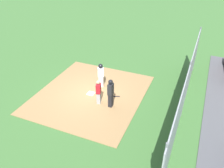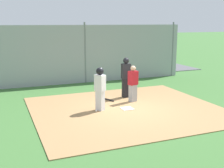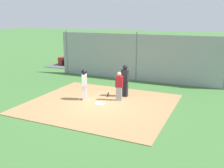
{
  "view_description": "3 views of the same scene",
  "coord_description": "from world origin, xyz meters",
  "px_view_note": "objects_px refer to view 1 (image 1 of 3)",
  "views": [
    {
      "loc": [
        -10.7,
        -5.95,
        8.33
      ],
      "look_at": [
        0.32,
        -1.33,
        0.88
      ],
      "focal_mm": 37.15,
      "sensor_mm": 36.0,
      "label": 1
    },
    {
      "loc": [
        4.62,
        9.87,
        3.36
      ],
      "look_at": [
        0.11,
        -1.31,
        0.77
      ],
      "focal_mm": 46.44,
      "sensor_mm": 36.0,
      "label": 2
    },
    {
      "loc": [
        -5.6,
        10.89,
        4.32
      ],
      "look_at": [
        -0.28,
        -0.88,
        0.88
      ],
      "focal_mm": 40.51,
      "sensor_mm": 36.0,
      "label": 3
    }
  ],
  "objects_px": {
    "baseball": "(100,84)",
    "home_plate": "(91,93)",
    "catcher": "(99,92)",
    "baseball_bat": "(114,96)",
    "runner": "(101,74)",
    "umpire": "(111,93)"
  },
  "relations": [
    {
      "from": "catcher",
      "to": "baseball_bat",
      "type": "xyz_separation_m",
      "value": [
        0.92,
        -0.58,
        -0.76
      ]
    },
    {
      "from": "home_plate",
      "to": "umpire",
      "type": "bearing_deg",
      "value": -112.82
    },
    {
      "from": "catcher",
      "to": "baseball",
      "type": "xyz_separation_m",
      "value": [
        1.94,
        0.82,
        -0.76
      ]
    },
    {
      "from": "catcher",
      "to": "umpire",
      "type": "distance_m",
      "value": 0.79
    },
    {
      "from": "baseball",
      "to": "runner",
      "type": "bearing_deg",
      "value": -143.53
    },
    {
      "from": "runner",
      "to": "umpire",
      "type": "bearing_deg",
      "value": 10.88
    },
    {
      "from": "baseball_bat",
      "to": "baseball",
      "type": "bearing_deg",
      "value": -56.23
    },
    {
      "from": "home_plate",
      "to": "catcher",
      "type": "distance_m",
      "value": 1.37
    },
    {
      "from": "umpire",
      "to": "home_plate",
      "type": "bearing_deg",
      "value": -22.23
    },
    {
      "from": "umpire",
      "to": "baseball_bat",
      "type": "relative_size",
      "value": 2.38
    },
    {
      "from": "home_plate",
      "to": "catcher",
      "type": "height_order",
      "value": "catcher"
    },
    {
      "from": "baseball_bat",
      "to": "baseball",
      "type": "distance_m",
      "value": 1.73
    },
    {
      "from": "baseball",
      "to": "umpire",
      "type": "bearing_deg",
      "value": -140.76
    },
    {
      "from": "home_plate",
      "to": "catcher",
      "type": "relative_size",
      "value": 0.29
    },
    {
      "from": "runner",
      "to": "baseball",
      "type": "relative_size",
      "value": 22.5
    },
    {
      "from": "catcher",
      "to": "umpire",
      "type": "height_order",
      "value": "umpire"
    },
    {
      "from": "baseball",
      "to": "baseball_bat",
      "type": "bearing_deg",
      "value": -125.74
    },
    {
      "from": "catcher",
      "to": "baseball_bat",
      "type": "bearing_deg",
      "value": -137.7
    },
    {
      "from": "catcher",
      "to": "umpire",
      "type": "relative_size",
      "value": 0.86
    },
    {
      "from": "catcher",
      "to": "umpire",
      "type": "xyz_separation_m",
      "value": [
        -0.02,
        -0.78,
        0.15
      ]
    },
    {
      "from": "baseball",
      "to": "home_plate",
      "type": "bearing_deg",
      "value": 176.84
    },
    {
      "from": "baseball_bat",
      "to": "catcher",
      "type": "bearing_deg",
      "value": 37.32
    }
  ]
}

